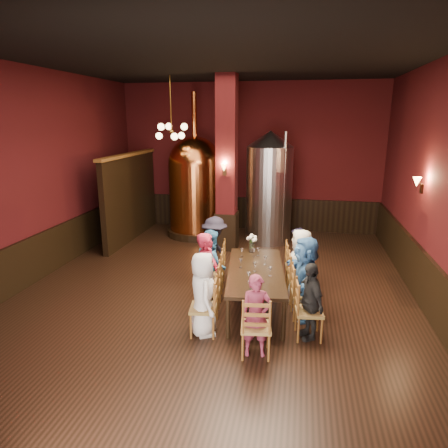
% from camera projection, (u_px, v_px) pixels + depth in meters
% --- Properties ---
extents(room, '(10.00, 10.02, 4.50)m').
position_uv_depth(room, '(215.00, 182.00, 7.61)').
color(room, black).
rests_on(room, ground).
extents(wainscot_right, '(0.08, 9.90, 1.00)m').
position_uv_depth(wainscot_right, '(426.00, 283.00, 7.33)').
color(wainscot_right, black).
rests_on(wainscot_right, ground).
extents(wainscot_back, '(7.90, 0.08, 1.00)m').
position_uv_depth(wainscot_back, '(248.00, 213.00, 12.77)').
color(wainscot_back, black).
rests_on(wainscot_back, ground).
extents(wainscot_left, '(0.08, 9.90, 1.00)m').
position_uv_depth(wainscot_left, '(40.00, 256.00, 8.79)').
color(wainscot_left, black).
rests_on(wainscot_left, ground).
extents(column, '(0.58, 0.58, 4.50)m').
position_uv_depth(column, '(227.00, 165.00, 10.32)').
color(column, '#430E11').
rests_on(column, ground).
extents(partition, '(0.22, 3.50, 2.40)m').
position_uv_depth(partition, '(131.00, 198.00, 11.51)').
color(partition, black).
rests_on(partition, ground).
extents(pendant_cluster, '(0.90, 0.90, 1.70)m').
position_uv_depth(pendant_cluster, '(172.00, 131.00, 10.48)').
color(pendant_cluster, '#A57226').
rests_on(pendant_cluster, room).
extents(sconce_wall, '(0.20, 0.20, 0.36)m').
position_uv_depth(sconce_wall, '(422.00, 185.00, 7.66)').
color(sconce_wall, black).
rests_on(sconce_wall, room).
extents(sconce_column, '(0.20, 0.20, 0.36)m').
position_uv_depth(sconce_column, '(225.00, 169.00, 10.05)').
color(sconce_column, black).
rests_on(sconce_column, column).
extents(dining_table, '(1.29, 2.50, 0.75)m').
position_uv_depth(dining_table, '(256.00, 273.00, 7.32)').
color(dining_table, black).
rests_on(dining_table, ground).
extents(chair_0, '(0.51, 0.51, 0.92)m').
position_uv_depth(chair_0, '(203.00, 308.00, 6.47)').
color(chair_0, brown).
rests_on(chair_0, ground).
extents(person_0, '(0.68, 0.80, 1.40)m').
position_uv_depth(person_0, '(203.00, 294.00, 6.41)').
color(person_0, silver).
rests_on(person_0, ground).
extents(chair_1, '(0.51, 0.51, 0.92)m').
position_uv_depth(chair_1, '(208.00, 290.00, 7.12)').
color(chair_1, brown).
rests_on(chair_1, ground).
extents(person_1, '(0.41, 0.58, 1.52)m').
position_uv_depth(person_1, '(208.00, 275.00, 7.04)').
color(person_1, '#A51C34').
rests_on(person_1, ground).
extents(chair_2, '(0.51, 0.51, 0.92)m').
position_uv_depth(chair_2, '(211.00, 276.00, 7.75)').
color(chair_2, brown).
rests_on(chair_2, ground).
extents(person_2, '(0.60, 0.76, 1.40)m').
position_uv_depth(person_2, '(211.00, 265.00, 7.69)').
color(person_2, '#2B6390').
rests_on(person_2, ground).
extents(chair_3, '(0.51, 0.51, 0.92)m').
position_uv_depth(chair_3, '(215.00, 264.00, 8.40)').
color(chair_3, brown).
rests_on(chair_3, ground).
extents(person_3, '(0.67, 1.02, 1.48)m').
position_uv_depth(person_3, '(215.00, 251.00, 8.33)').
color(person_3, black).
rests_on(person_3, ground).
extents(chair_4, '(0.51, 0.51, 0.92)m').
position_uv_depth(chair_4, '(309.00, 311.00, 6.36)').
color(chair_4, brown).
rests_on(chair_4, ground).
extents(person_4, '(0.61, 0.81, 1.27)m').
position_uv_depth(person_4, '(310.00, 301.00, 6.31)').
color(person_4, black).
rests_on(person_4, ground).
extents(chair_5, '(0.51, 0.51, 0.92)m').
position_uv_depth(chair_5, '(304.00, 293.00, 7.00)').
color(chair_5, brown).
rests_on(chair_5, ground).
extents(person_5, '(0.71, 1.45, 1.50)m').
position_uv_depth(person_5, '(305.00, 278.00, 6.93)').
color(person_5, '#3666A2').
rests_on(person_5, ground).
extents(chair_6, '(0.51, 0.51, 0.92)m').
position_uv_depth(chair_6, '(300.00, 279.00, 7.64)').
color(chair_6, brown).
rests_on(chair_6, ground).
extents(person_6, '(0.46, 0.71, 1.44)m').
position_uv_depth(person_6, '(300.00, 266.00, 7.57)').
color(person_6, beige).
rests_on(person_6, ground).
extents(chair_7, '(0.51, 0.51, 0.92)m').
position_uv_depth(chair_7, '(296.00, 266.00, 8.28)').
color(chair_7, brown).
rests_on(chair_7, ground).
extents(person_7, '(0.33, 0.63, 1.27)m').
position_uv_depth(person_7, '(296.00, 258.00, 8.24)').
color(person_7, '#1E1A35').
rests_on(person_7, ground).
extents(chair_8, '(0.51, 0.51, 0.92)m').
position_uv_depth(chair_8, '(256.00, 326.00, 5.88)').
color(chair_8, brown).
rests_on(chair_8, ground).
extents(person_8, '(0.51, 0.38, 1.26)m').
position_uv_depth(person_8, '(256.00, 316.00, 5.84)').
color(person_8, maroon).
rests_on(person_8, ground).
extents(copper_kettle, '(1.76, 1.76, 4.15)m').
position_uv_depth(copper_kettle, '(196.00, 185.00, 11.82)').
color(copper_kettle, black).
rests_on(copper_kettle, ground).
extents(steel_vessel, '(1.48, 1.48, 3.11)m').
position_uv_depth(steel_vessel, '(269.00, 187.00, 11.20)').
color(steel_vessel, '#B2B2B7').
rests_on(steel_vessel, ground).
extents(rose_vase, '(0.22, 0.22, 0.38)m').
position_uv_depth(rose_vase, '(252.00, 240.00, 8.21)').
color(rose_vase, white).
rests_on(rose_vase, dining_table).
extents(wine_glass_0, '(0.07, 0.07, 0.17)m').
position_uv_depth(wine_glass_0, '(242.00, 253.00, 7.97)').
color(wine_glass_0, white).
rests_on(wine_glass_0, dining_table).
extents(wine_glass_1, '(0.07, 0.07, 0.17)m').
position_uv_depth(wine_glass_1, '(254.00, 253.00, 7.95)').
color(wine_glass_1, white).
rests_on(wine_glass_1, dining_table).
extents(wine_glass_2, '(0.07, 0.07, 0.17)m').
position_uv_depth(wine_glass_2, '(270.00, 272.00, 6.98)').
color(wine_glass_2, white).
rests_on(wine_glass_2, dining_table).
extents(wine_glass_3, '(0.07, 0.07, 0.17)m').
position_uv_depth(wine_glass_3, '(249.00, 277.00, 6.74)').
color(wine_glass_3, white).
rests_on(wine_glass_3, dining_table).
extents(wine_glass_4, '(0.07, 0.07, 0.17)m').
position_uv_depth(wine_glass_4, '(251.00, 285.00, 6.44)').
color(wine_glass_4, white).
rests_on(wine_glass_4, dining_table).
extents(wine_glass_5, '(0.07, 0.07, 0.17)m').
position_uv_depth(wine_glass_5, '(265.00, 260.00, 7.53)').
color(wine_glass_5, white).
rests_on(wine_glass_5, dining_table).
extents(wine_glass_6, '(0.07, 0.07, 0.17)m').
position_uv_depth(wine_glass_6, '(241.00, 263.00, 7.38)').
color(wine_glass_6, white).
rests_on(wine_glass_6, dining_table).
extents(wine_glass_7, '(0.07, 0.07, 0.17)m').
position_uv_depth(wine_glass_7, '(258.00, 252.00, 8.01)').
color(wine_glass_7, white).
rests_on(wine_glass_7, dining_table).
extents(wine_glass_8, '(0.07, 0.07, 0.17)m').
position_uv_depth(wine_glass_8, '(255.00, 267.00, 7.20)').
color(wine_glass_8, white).
rests_on(wine_glass_8, dining_table).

